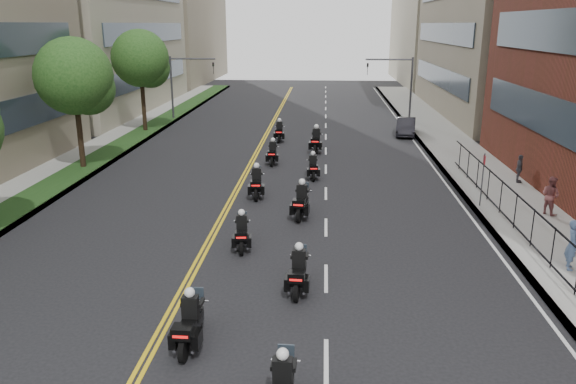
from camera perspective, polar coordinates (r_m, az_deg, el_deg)
name	(u,v)px	position (r m, az deg, el deg)	size (l,w,h in m)	color
sidewalk_right	(476,170)	(34.73, 18.55, 2.10)	(4.00, 90.00, 0.15)	gray
sidewalk_left	(78,164)	(36.76, -20.58, 2.68)	(4.00, 90.00, 0.15)	gray
grass_strip	(90,163)	(36.42, -19.45, 2.82)	(2.00, 90.00, 0.04)	#183914
iron_fence	(542,237)	(22.35, 24.41, -4.22)	(0.05, 28.00, 1.50)	black
street_trees	(29,93)	(29.84, -24.82, 9.08)	(4.40, 38.40, 7.98)	#322416
traffic_signal_right	(400,80)	(50.16, 11.34, 11.11)	(4.09, 0.20, 5.60)	#3F3F44
traffic_signal_left	(182,78)	(51.30, -10.73, 11.27)	(4.09, 0.20, 5.60)	#3F3F44
motorcycle_2	(190,324)	(15.54, -9.94, -13.10)	(0.52, 2.25, 1.66)	black
motorcycle_3	(298,273)	(18.21, 1.07, -8.20)	(0.54, 2.22, 1.64)	black
motorcycle_4	(242,233)	(21.62, -4.71, -4.22)	(0.61, 2.10, 1.55)	black
motorcycle_5	(301,202)	(24.99, 1.37, -1.06)	(0.67, 2.37, 1.75)	black
motorcycle_6	(257,184)	(27.96, -3.20, 0.84)	(0.61, 2.34, 1.72)	black
motorcycle_7	(313,168)	(31.38, 2.55, 2.48)	(0.54, 2.09, 1.54)	black
motorcycle_8	(273,154)	(34.61, -1.56, 3.90)	(0.51, 2.21, 1.63)	black
motorcycle_9	(316,141)	(37.84, 2.87, 5.15)	(0.62, 2.55, 1.88)	black
motorcycle_10	(279,132)	(41.45, -0.88, 6.08)	(0.53, 2.29, 1.69)	black
parked_sedan	(406,127)	(44.74, 11.89, 6.51)	(1.41, 4.03, 1.33)	black
pedestrian_a	(572,245)	(21.69, 26.93, -4.79)	(0.65, 0.43, 1.78)	slate
pedestrian_b	(551,195)	(27.49, 25.12, -0.31)	(0.84, 0.65, 1.73)	brown
pedestrian_c	(519,169)	(32.39, 22.45, 2.20)	(0.88, 0.37, 1.51)	#46464E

